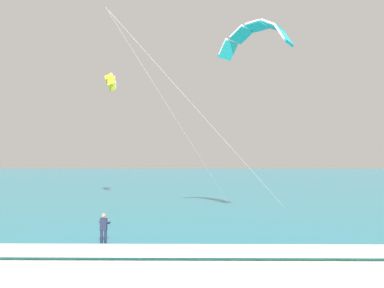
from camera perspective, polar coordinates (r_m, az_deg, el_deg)
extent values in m
cube|color=teal|center=(79.45, -3.20, -4.69)|extent=(200.00, 120.00, 0.20)
cube|color=white|center=(21.32, -14.43, -13.31)|extent=(200.00, 2.64, 0.04)
ellipsoid|color=white|center=(22.83, -11.52, -13.02)|extent=(0.52, 1.42, 0.05)
cube|color=black|center=(23.06, -11.38, -12.79)|extent=(0.16, 0.07, 0.04)
cube|color=black|center=(22.58, -11.65, -13.03)|extent=(0.16, 0.07, 0.04)
cylinder|color=#191E38|center=(22.78, -11.76, -12.03)|extent=(0.14, 0.14, 0.84)
cylinder|color=#191E38|center=(22.72, -11.26, -12.06)|extent=(0.14, 0.14, 0.84)
cube|color=#191E38|center=(22.63, -11.50, -10.26)|extent=(0.35, 0.22, 0.60)
sphere|color=#9E704C|center=(22.56, -11.50, -9.15)|extent=(0.22, 0.22, 0.22)
cylinder|color=#191E38|center=(22.82, -11.83, -10.05)|extent=(0.12, 0.51, 0.22)
cylinder|color=#191E38|center=(22.73, -10.95, -10.09)|extent=(0.12, 0.51, 0.22)
cylinder|color=black|center=(22.98, -11.24, -9.99)|extent=(0.55, 0.07, 0.04)
cube|color=#3F3F42|center=(22.78, -11.42, -10.76)|extent=(0.12, 0.09, 0.10)
cube|color=teal|center=(29.40, 12.03, 13.65)|extent=(1.30, 1.54, 1.36)
cube|color=white|center=(29.08, 11.45, 14.16)|extent=(0.69, 0.74, 1.15)
cube|color=teal|center=(30.47, 10.55, 14.93)|extent=(1.61, 1.74, 1.01)
cube|color=white|center=(30.16, 9.98, 15.44)|extent=(0.94, 1.00, 0.74)
cube|color=teal|center=(31.48, 8.53, 15.03)|extent=(1.74, 1.76, 0.43)
cube|color=white|center=(31.18, 7.95, 15.51)|extent=(1.02, 1.09, 0.16)
cube|color=teal|center=(32.22, 6.44, 14.01)|extent=(1.71, 1.62, 1.01)
cube|color=white|center=(31.93, 5.85, 14.47)|extent=(0.93, 1.01, 0.74)
cube|color=teal|center=(32.55, 4.69, 12.14)|extent=(1.53, 1.28, 1.36)
cube|color=white|center=(32.26, 4.10, 12.57)|extent=(0.69, 0.73, 1.15)
cylinder|color=#B2B2B7|center=(25.12, 1.71, 3.38)|extent=(10.36, 5.62, 11.07)
cylinder|color=#B2B2B7|center=(27.01, -1.97, 3.04)|extent=(6.97, 9.35, 11.07)
cube|color=yellow|center=(47.40, -10.35, 7.42)|extent=(0.78, 0.99, 1.02)
cube|color=white|center=(47.42, -10.00, 7.64)|extent=(0.23, 0.62, 0.80)
cube|color=yellow|center=(46.76, -10.75, 8.27)|extent=(0.84, 1.12, 0.83)
cube|color=white|center=(46.78, -10.39, 8.50)|extent=(0.27, 0.84, 0.52)
cube|color=yellow|center=(45.85, -10.93, 8.74)|extent=(0.87, 1.03, 0.45)
cube|color=white|center=(45.87, -10.57, 8.97)|extent=(0.28, 0.90, 0.13)
cube|color=yellow|center=(44.85, -10.85, 8.69)|extent=(0.87, 0.92, 0.83)
cube|color=white|center=(44.87, -10.48, 8.92)|extent=(0.27, 0.82, 0.52)
cube|color=yellow|center=(43.99, -10.50, 8.11)|extent=(0.84, 0.79, 1.02)
cube|color=white|center=(44.02, -10.12, 8.35)|extent=(0.22, 0.60, 0.80)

